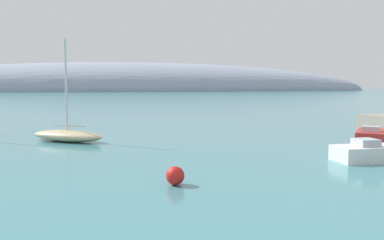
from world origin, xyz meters
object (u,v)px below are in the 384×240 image
sailboat_sand_outer_mooring (67,135)px  motorboat_red_alongside_breakwater (371,136)px  motorboat_white_foreground (377,152)px  mooring_buoy_red (175,176)px

sailboat_sand_outer_mooring → motorboat_red_alongside_breakwater: size_ratio=1.69×
motorboat_white_foreground → mooring_buoy_red: motorboat_white_foreground is taller
sailboat_sand_outer_mooring → motorboat_red_alongside_breakwater: sailboat_sand_outer_mooring is taller
motorboat_red_alongside_breakwater → mooring_buoy_red: size_ratio=5.57×
motorboat_white_foreground → sailboat_sand_outer_mooring: bearing=-33.9°
sailboat_sand_outer_mooring → motorboat_red_alongside_breakwater: bearing=-157.7°
sailboat_sand_outer_mooring → mooring_buoy_red: 16.09m
motorboat_white_foreground → motorboat_red_alongside_breakwater: 7.96m
motorboat_white_foreground → motorboat_red_alongside_breakwater: same height
sailboat_sand_outer_mooring → motorboat_red_alongside_breakwater: (22.30, -4.29, -0.02)m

